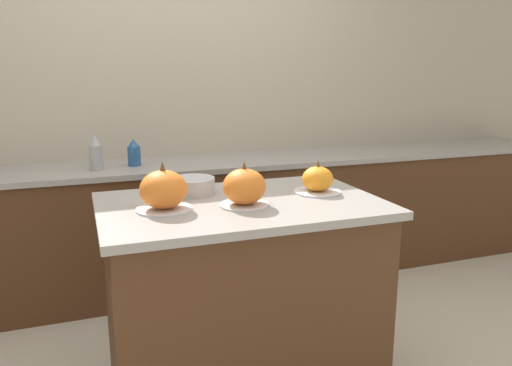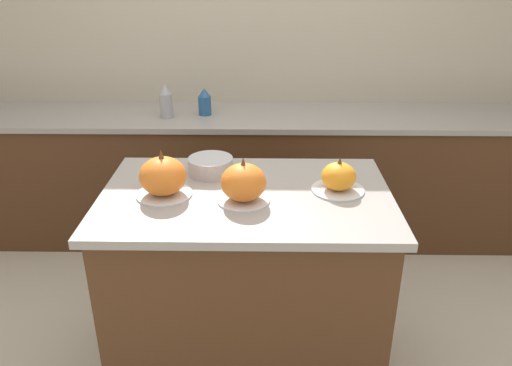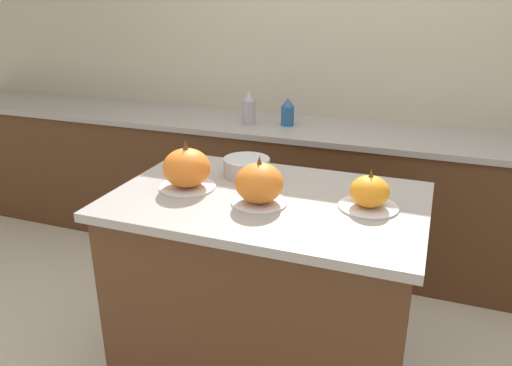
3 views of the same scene
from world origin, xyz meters
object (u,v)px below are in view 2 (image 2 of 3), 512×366
pumpkin_cake_left (163,177)px  bottle_tall (166,101)px  pumpkin_cake_right (339,178)px  mixing_bowl (211,166)px  pumpkin_cake_center (243,183)px  bottle_short (205,102)px

pumpkin_cake_left → bottle_tall: bearing=99.7°
pumpkin_cake_right → bottle_tall: 1.50m
pumpkin_cake_left → mixing_bowl: (0.17, 0.22, -0.04)m
pumpkin_cake_right → pumpkin_cake_center: bearing=-165.3°
pumpkin_cake_center → bottle_short: (-0.30, 1.34, -0.05)m
bottle_short → mixing_bowl: 1.08m
pumpkin_cake_right → bottle_tall: bottle_tall is taller
pumpkin_cake_left → pumpkin_cake_center: bearing=-8.4°
pumpkin_cake_left → mixing_bowl: size_ratio=1.14×
pumpkin_cake_left → pumpkin_cake_right: pumpkin_cake_left is taller
pumpkin_cake_center → bottle_tall: pumpkin_cake_center is taller
pumpkin_cake_left → bottle_tall: (-0.21, 1.23, -0.03)m
pumpkin_cake_right → bottle_short: size_ratio=1.26×
pumpkin_cake_center → bottle_short: size_ratio=1.21×
pumpkin_cake_left → bottle_short: size_ratio=1.31×
pumpkin_cake_left → bottle_short: bearing=88.9°
bottle_tall → bottle_short: size_ratio=1.26×
pumpkin_cake_center → bottle_short: pumpkin_cake_center is taller
pumpkin_cake_center → pumpkin_cake_right: size_ratio=0.95×
pumpkin_cake_center → bottle_tall: bearing=112.8°
pumpkin_cake_right → bottle_short: (-0.69, 1.24, -0.02)m
pumpkin_cake_left → mixing_bowl: 0.28m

